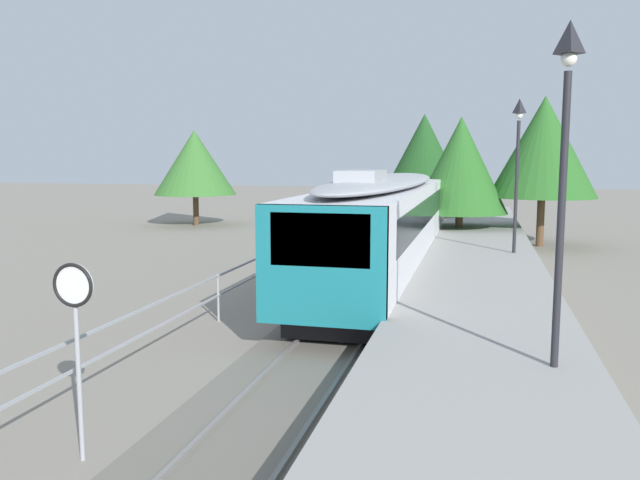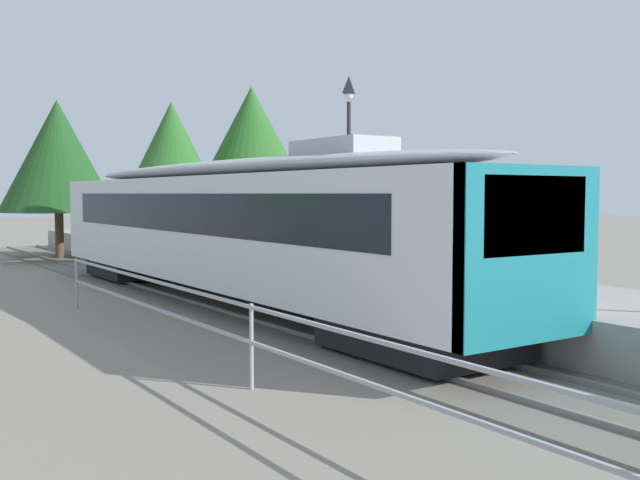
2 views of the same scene
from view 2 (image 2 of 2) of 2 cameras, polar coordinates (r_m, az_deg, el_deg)
The scene contains 8 objects.
ground_plane at distance 11.89m, azimuth -6.37°, elevation -10.18°, with size 160.00×160.00×0.00m, color gray.
track_rails at distance 13.49m, azimuth 5.14°, elevation -8.36°, with size 3.20×60.00×0.14m.
commuter_train at distance 18.24m, azimuth -6.70°, elevation 1.44°, with size 2.82×18.87×3.74m.
station_platform at distance 15.63m, azimuth 14.50°, elevation -5.26°, with size 3.90×60.00×0.90m, color #999691.
platform_lamp_far_end at distance 21.68m, azimuth 2.25°, elevation 8.36°, with size 0.34×0.34×5.35m.
tree_behind_station_far at distance 27.68m, azimuth -11.43°, elevation 5.75°, with size 4.54×4.54×6.20m.
tree_distant_left at distance 33.51m, azimuth -19.69°, elevation 6.14°, with size 4.92×4.92×6.83m.
tree_distant_centre at distance 30.16m, azimuth -5.33°, elevation 7.27°, with size 5.05×5.05×7.16m.
Camera 2 is at (-8.30, 11.75, 2.83)m, focal length 41.23 mm.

